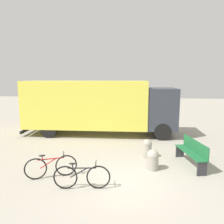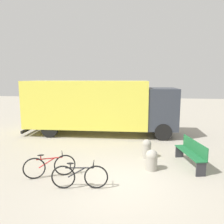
{
  "view_description": "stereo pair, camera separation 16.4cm",
  "coord_description": "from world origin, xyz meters",
  "px_view_note": "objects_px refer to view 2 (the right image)",
  "views": [
    {
      "loc": [
        0.63,
        -6.49,
        3.29
      ],
      "look_at": [
        -0.73,
        3.87,
        1.65
      ],
      "focal_mm": 35.0,
      "sensor_mm": 36.0,
      "label": 1
    },
    {
      "loc": [
        0.79,
        -6.47,
        3.29
      ],
      "look_at": [
        -0.73,
        3.87,
        1.65
      ],
      "focal_mm": 35.0,
      "sensor_mm": 36.0,
      "label": 2
    }
  ],
  "objects_px": {
    "bollard_near_bench": "(152,159)",
    "bollard_far_bench": "(147,148)",
    "park_bench": "(192,152)",
    "delivery_truck": "(99,105)",
    "bicycle_near": "(50,166)",
    "bicycle_middle": "(80,176)"
  },
  "relations": [
    {
      "from": "bollard_near_bench",
      "to": "bollard_far_bench",
      "type": "bearing_deg",
      "value": 97.81
    },
    {
      "from": "park_bench",
      "to": "bollard_near_bench",
      "type": "xyz_separation_m",
      "value": [
        -1.49,
        -0.58,
        -0.16
      ]
    },
    {
      "from": "park_bench",
      "to": "bicycle_middle",
      "type": "height_order",
      "value": "park_bench"
    },
    {
      "from": "delivery_truck",
      "to": "bicycle_middle",
      "type": "xyz_separation_m",
      "value": [
        0.76,
        -6.43,
        -1.35
      ]
    },
    {
      "from": "park_bench",
      "to": "bicycle_middle",
      "type": "relative_size",
      "value": 1.15
    },
    {
      "from": "bicycle_middle",
      "to": "park_bench",
      "type": "bearing_deg",
      "value": 23.31
    },
    {
      "from": "park_bench",
      "to": "bollard_far_bench",
      "type": "xyz_separation_m",
      "value": [
        -1.65,
        0.6,
        -0.13
      ]
    },
    {
      "from": "bicycle_middle",
      "to": "bollard_far_bench",
      "type": "relative_size",
      "value": 2.15
    },
    {
      "from": "delivery_truck",
      "to": "park_bench",
      "type": "relative_size",
      "value": 4.51
    },
    {
      "from": "bicycle_near",
      "to": "bicycle_middle",
      "type": "relative_size",
      "value": 0.93
    },
    {
      "from": "delivery_truck",
      "to": "bicycle_near",
      "type": "xyz_separation_m",
      "value": [
        -0.45,
        -5.84,
        -1.35
      ]
    },
    {
      "from": "delivery_truck",
      "to": "bicycle_near",
      "type": "distance_m",
      "value": 6.01
    },
    {
      "from": "bicycle_near",
      "to": "park_bench",
      "type": "bearing_deg",
      "value": -5.56
    },
    {
      "from": "park_bench",
      "to": "bicycle_near",
      "type": "xyz_separation_m",
      "value": [
        -4.87,
        -1.67,
        -0.17
      ]
    },
    {
      "from": "delivery_truck",
      "to": "bollard_near_bench",
      "type": "relative_size",
      "value": 11.74
    },
    {
      "from": "bicycle_middle",
      "to": "bollard_near_bench",
      "type": "relative_size",
      "value": 2.26
    },
    {
      "from": "bollard_far_bench",
      "to": "bollard_near_bench",
      "type": "bearing_deg",
      "value": -82.19
    },
    {
      "from": "bicycle_middle",
      "to": "bollard_near_bench",
      "type": "bearing_deg",
      "value": 29.38
    },
    {
      "from": "park_bench",
      "to": "bollard_far_bench",
      "type": "relative_size",
      "value": 2.47
    },
    {
      "from": "delivery_truck",
      "to": "bollard_far_bench",
      "type": "distance_m",
      "value": 4.7
    },
    {
      "from": "bicycle_middle",
      "to": "bollard_far_bench",
      "type": "distance_m",
      "value": 3.5
    },
    {
      "from": "delivery_truck",
      "to": "bicycle_middle",
      "type": "distance_m",
      "value": 6.61
    }
  ]
}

